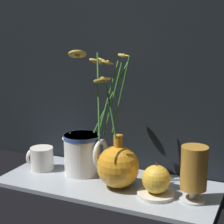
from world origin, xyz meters
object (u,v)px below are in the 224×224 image
Objects in this scene: yellow_mug at (41,158)px; orange_fruit at (156,179)px; tea_glass at (194,170)px; ceramic_pitcher at (83,152)px; vase_with_flowers at (117,162)px.

yellow_mug is 0.98× the size of orange_fruit.
orange_fruit is (-0.10, -0.01, -0.04)m from tea_glass.
tea_glass is at bearing -3.23° from yellow_mug.
yellow_mug is at bearing 173.98° from orange_fruit.
tea_glass reaches higher than ceramic_pitcher.
tea_glass is (0.22, -0.00, 0.01)m from vase_with_flowers.
vase_with_flowers reaches higher than tea_glass.
vase_with_flowers is 2.63× the size of tea_glass.
vase_with_flowers is at bearing -5.66° from yellow_mug.
vase_with_flowers is 0.12m from orange_fruit.
tea_glass is at bearing 8.25° from orange_fruit.
yellow_mug is (-0.28, 0.03, -0.04)m from vase_with_flowers.
ceramic_pitcher is 0.94× the size of tea_glass.
ceramic_pitcher is at bearing 10.01° from yellow_mug.
tea_glass is at bearing -8.43° from ceramic_pitcher.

